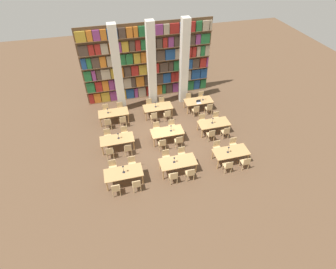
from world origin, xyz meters
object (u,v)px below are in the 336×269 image
Objects in this scene: desk_lamp_0 at (123,168)px; reading_table_2 at (231,152)px; chair_4 at (173,177)px; desk_lamp_6 at (108,110)px; chair_21 at (202,120)px; desk_lamp_5 at (213,119)px; reading_table_6 at (113,113)px; chair_34 at (209,108)px; chair_14 at (128,149)px; chair_28 at (154,117)px; pillar_left at (117,71)px; chair_6 at (190,173)px; reading_table_5 at (214,124)px; reading_table_3 at (117,140)px; chair_1 at (113,167)px; chair_7 at (182,154)px; chair_15 at (125,133)px; chair_16 at (162,144)px; desk_lamp_4 at (171,127)px; chair_18 at (179,141)px; reading_table_0 at (124,173)px; chair_2 at (137,185)px; chair_8 at (228,166)px; chair_25 at (106,110)px; chair_33 at (189,99)px; pillar_center at (152,67)px; reading_table_1 at (178,162)px; chair_22 at (225,132)px; pillar_right at (184,63)px; chair_11 at (233,144)px; chair_17 at (157,128)px; reading_table_7 at (158,108)px; reading_table_4 at (167,132)px; chair_23 at (216,118)px; chair_30 at (167,115)px; chair_29 at (149,104)px; chair_9 at (217,147)px; chair_10 at (245,162)px; chair_24 at (108,123)px; chair_35 at (201,97)px; chair_13 at (108,135)px; chair_5 at (166,157)px; chair_20 at (211,134)px; chair_27 at (120,108)px; desk_lamp_2 at (229,148)px; chair_32 at (196,110)px; desk_lamp_8 at (203,96)px.

desk_lamp_0 is 6.01m from reading_table_2.
desk_lamp_6 is at bearing 114.34° from chair_4.
desk_lamp_5 is at bearing 116.09° from chair_21.
chair_34 is at bearing -7.44° from reading_table_6.
chair_28 is at bearing 51.40° from chair_14.
pillar_left is 6.77× the size of chair_6.
reading_table_3 is at bearing 179.87° from reading_table_5.
chair_1 and chair_7 have the same top height.
pillar_left is 6.77× the size of chair_15.
desk_lamp_4 is (0.73, 0.73, 0.55)m from chair_16.
desk_lamp_4 reaches higher than chair_18.
reading_table_0 is 2.23× the size of chair_2.
chair_8 is 9.12m from chair_25.
pillar_center is at bearing -14.42° from chair_33.
pillar_center reaches higher than reading_table_1.
chair_21 is 1.79m from chair_22.
desk_lamp_6 is at bearing -167.09° from pillar_right.
chair_21 is (6.10, 2.67, 0.00)m from chair_1.
desk_lamp_5 is (-0.59, 1.91, 0.54)m from chair_11.
desk_lamp_4 reaches higher than chair_17.
chair_22 and chair_34 have the same top height.
pillar_center is 3.03× the size of reading_table_7.
reading_table_4 is 2.23× the size of chair_33.
chair_15 is at bearing -0.13° from chair_23.
pillar_right is 6.32m from chair_15.
desk_lamp_6 is 3.08m from chair_28.
pillar_right is 6.77× the size of chair_30.
chair_30 is (0.92, -1.51, 0.00)m from chair_29.
chair_10 is at bearing 124.57° from chair_9.
reading_table_0 is (-0.73, -6.72, -2.35)m from pillar_left.
chair_24 is (-3.68, 2.07, -0.55)m from desk_lamp_4.
chair_14 is 1.00× the size of chair_30.
desk_lamp_5 reaches higher than chair_25.
chair_24 is (-3.44, 2.04, -0.17)m from reading_table_4.
chair_35 is at bearing 34.52° from chair_14.
chair_6 reaches higher than reading_table_5.
reading_table_6 is at bearing 88.79° from reading_table_3.
chair_6 is (-1.88, -7.45, -2.52)m from pillar_right.
desk_lamp_4 is at bearing 167.37° from chair_13.
chair_13 is (-6.08, 4.18, 0.00)m from chair_8.
chair_15 is (-2.44, 3.41, -0.17)m from reading_table_1.
chair_6 is 5.07m from chair_15.
chair_5 is 1.00× the size of chair_20.
chair_27 is at bearing -0.89° from chair_35.
chair_32 is (-0.28, 4.56, -0.54)m from desk_lamp_2.
desk_lamp_8 reaches higher than chair_34.
chair_15 is at bearing 88.95° from chair_27.
chair_6 is 2.29× the size of desk_lamp_6.
chair_16 is (-0.49, -4.86, -2.52)m from pillar_center.
reading_table_5 is 3.44m from chair_33.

